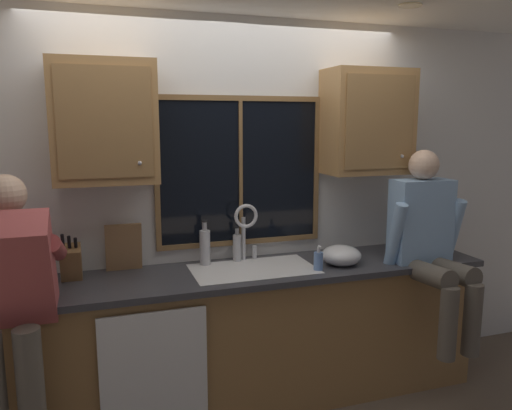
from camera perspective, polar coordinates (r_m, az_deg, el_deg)
name	(u,v)px	position (r m, az deg, el deg)	size (l,w,h in m)	color
back_wall	(224,207)	(3.46, -3.72, -0.21)	(5.67, 0.12, 2.55)	silver
ceiling_downlight_right	(410,5)	(3.28, 17.37, 21.15)	(0.14, 0.14, 0.01)	#FFEAB2
window_glass	(240,172)	(3.38, -1.84, 3.86)	(1.10, 0.02, 0.95)	black
window_frame_top	(240,98)	(3.36, -1.83, 12.23)	(1.17, 0.02, 0.04)	brown
window_frame_bottom	(241,242)	(3.46, -1.75, -4.30)	(1.17, 0.02, 0.04)	brown
window_frame_left	(157,175)	(3.26, -11.41, 3.45)	(0.04, 0.02, 0.95)	brown
window_frame_right	(316,169)	(3.58, 6.98, 4.11)	(0.04, 0.02, 0.95)	brown
window_mullion_center	(241,172)	(3.37, -1.78, 3.84)	(0.02, 0.02, 0.95)	brown
lower_cabinet_run	(239,340)	(3.38, -2.00, -15.28)	(3.27, 0.58, 0.88)	olive
countertop	(239,274)	(3.20, -1.95, -7.94)	(3.33, 0.62, 0.04)	#38383D
dishwasher_front	(155,374)	(3.00, -11.63, -18.63)	(0.60, 0.02, 0.74)	white
upper_cabinet_left	(104,122)	(3.07, -17.11, 9.11)	(0.60, 0.36, 0.72)	#A87A47
upper_cabinet_right	(367,122)	(3.57, 12.72, 9.32)	(0.60, 0.36, 0.72)	#A87A47
sink	(253,283)	(3.26, -0.29, -9.03)	(0.80, 0.46, 0.21)	silver
faucet	(246,225)	(3.33, -1.13, -2.34)	(0.18, 0.09, 0.40)	silver
person_standing	(9,303)	(2.78, -26.68, -10.12)	(0.53, 0.66, 1.60)	#595147
person_sitting_on_counter	(429,238)	(3.48, 19.39, -3.58)	(0.54, 0.60, 1.26)	#595147
knife_block	(71,263)	(3.18, -20.59, -6.27)	(0.12, 0.18, 0.32)	olive
cutting_board	(124,247)	(3.26, -15.04, -4.75)	(0.23, 0.02, 0.32)	#997047
mixing_bowl	(341,255)	(3.37, 9.82, -5.76)	(0.27, 0.27, 0.13)	silver
soap_dispenser	(318,260)	(3.22, 7.22, -6.38)	(0.06, 0.07, 0.16)	#668CCC
bottle_green_glass	(205,246)	(3.30, -5.92, -4.78)	(0.07, 0.07, 0.30)	#B7B7BC
bottle_tall_clear	(237,247)	(3.38, -2.19, -4.85)	(0.06, 0.06, 0.24)	#B7B7BC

